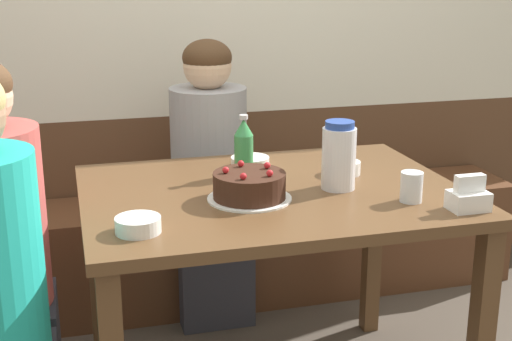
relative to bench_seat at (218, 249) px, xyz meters
The scene contains 12 objects.
back_wall 1.04m from the bench_seat, 90.00° to the left, with size 4.80×0.04×2.50m.
bench_seat is the anchor object (origin of this frame).
dining_table 0.94m from the bench_seat, 90.00° to the right, with size 1.18×0.88×0.77m.
birthday_cake 1.08m from the bench_seat, 95.81° to the right, with size 0.25×0.25×0.10m.
water_pitcher 1.11m from the bench_seat, 76.85° to the right, with size 0.11×0.11×0.22m.
soju_bottle 0.92m from the bench_seat, 94.07° to the right, with size 0.06×0.06×0.21m.
napkin_holder 1.39m from the bench_seat, 67.17° to the right, with size 0.11×0.08×0.11m.
bowl_soup_white 0.97m from the bench_seat, 68.93° to the right, with size 0.11×0.11×0.04m.
bowl_rice_small 1.30m from the bench_seat, 112.16° to the right, with size 0.12×0.12×0.04m.
bowl_side_dish 0.79m from the bench_seat, 89.88° to the right, with size 0.13×0.13×0.04m.
glass_water_tall 1.26m from the bench_seat, 70.78° to the right, with size 0.07×0.07×0.09m.
person_pale_blue_shirt 0.35m from the bench_seat, 113.71° to the right, with size 0.31×0.34×1.17m.
Camera 1 is at (-0.61, -2.04, 1.46)m, focal length 50.00 mm.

